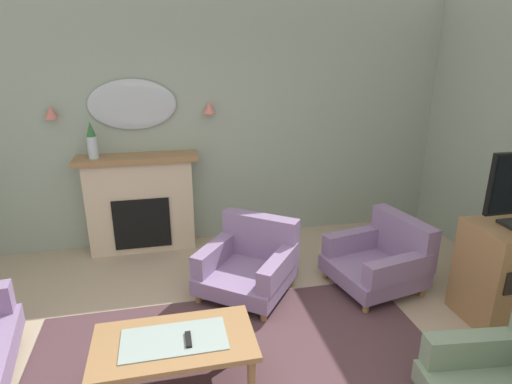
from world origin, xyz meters
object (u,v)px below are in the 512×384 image
(fireplace, at_px, (141,204))
(tv_cabinet, at_px, (512,272))
(mantel_vase_left, at_px, (92,141))
(wall_mirror, at_px, (133,105))
(wall_sconce_right, at_px, (209,107))
(tv_remote, at_px, (188,340))
(wall_sconce_left, at_px, (50,112))
(armchair_beside_couch, at_px, (250,262))
(coffee_table, at_px, (175,347))
(armchair_near_fireplace, at_px, (382,258))

(fireplace, distance_m, tv_cabinet, 3.85)
(mantel_vase_left, distance_m, wall_mirror, 0.60)
(mantel_vase_left, relative_size, wall_mirror, 0.42)
(wall_sconce_right, bearing_deg, tv_cabinet, -42.81)
(tv_remote, relative_size, tv_cabinet, 0.18)
(wall_sconce_left, bearing_deg, tv_cabinet, -28.37)
(wall_mirror, distance_m, armchair_beside_couch, 2.19)
(mantel_vase_left, distance_m, wall_sconce_left, 0.52)
(coffee_table, bearing_deg, tv_remote, -21.17)
(mantel_vase_left, xyz_separation_m, tv_cabinet, (3.67, -2.08, -0.90))
(mantel_vase_left, distance_m, armchair_near_fireplace, 3.30)
(wall_sconce_left, distance_m, armchair_near_fireplace, 3.80)
(fireplace, bearing_deg, armchair_near_fireplace, -29.92)
(armchair_beside_couch, bearing_deg, tv_cabinet, -23.67)
(tv_remote, height_order, armchair_beside_couch, armchair_beside_couch)
(wall_mirror, xyz_separation_m, armchair_beside_couch, (1.07, -1.30, -1.40))
(tv_remote, bearing_deg, armchair_near_fireplace, 27.57)
(fireplace, bearing_deg, coffee_table, -83.17)
(wall_mirror, distance_m, armchair_near_fireplace, 3.15)
(wall_sconce_left, distance_m, tv_cabinet, 4.79)
(wall_mirror, relative_size, coffee_table, 0.87)
(coffee_table, distance_m, tv_remote, 0.12)
(wall_mirror, distance_m, wall_sconce_right, 0.85)
(coffee_table, bearing_deg, armchair_near_fireplace, 25.69)
(wall_mirror, bearing_deg, armchair_beside_couch, -50.73)
(armchair_near_fireplace, bearing_deg, wall_mirror, 147.59)
(wall_mirror, height_order, coffee_table, wall_mirror)
(wall_sconce_left, height_order, tv_cabinet, wall_sconce_left)
(armchair_near_fireplace, bearing_deg, wall_sconce_right, 136.33)
(armchair_beside_couch, xyz_separation_m, tv_cabinet, (2.16, -0.95, 0.15))
(wall_sconce_left, distance_m, coffee_table, 3.00)
(fireplace, xyz_separation_m, wall_sconce_right, (0.85, 0.09, 1.09))
(fireplace, xyz_separation_m, mantel_vase_left, (-0.45, -0.03, 0.78))
(fireplace, xyz_separation_m, coffee_table, (0.28, -2.38, -0.19))
(tv_cabinet, bearing_deg, armchair_near_fireplace, 138.81)
(mantel_vase_left, distance_m, coffee_table, 2.65)
(wall_mirror, bearing_deg, fireplace, -90.00)
(mantel_vase_left, bearing_deg, wall_sconce_left, 163.30)
(wall_sconce_right, bearing_deg, tv_remote, -100.63)
(tv_remote, xyz_separation_m, armchair_near_fireplace, (2.00, 1.05, -0.15))
(wall_mirror, relative_size, wall_sconce_right, 6.86)
(armchair_near_fireplace, bearing_deg, wall_sconce_left, 155.66)
(armchair_near_fireplace, bearing_deg, armchair_beside_couch, 171.02)
(tv_remote, bearing_deg, fireplace, 98.93)
(wall_sconce_right, xyz_separation_m, tv_cabinet, (2.37, -2.20, -1.21))
(mantel_vase_left, xyz_separation_m, wall_sconce_left, (-0.40, 0.12, 0.30))
(wall_sconce_left, bearing_deg, wall_mirror, 3.37)
(coffee_table, xyz_separation_m, armchair_beside_couch, (0.78, 1.22, -0.08))
(armchair_beside_couch, bearing_deg, coffee_table, -122.71)
(armchair_near_fireplace, distance_m, tv_cabinet, 1.13)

